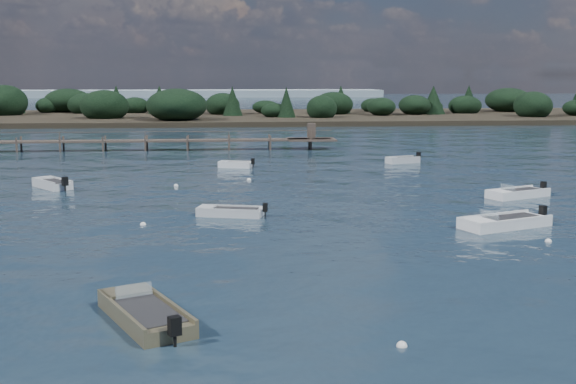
{
  "coord_description": "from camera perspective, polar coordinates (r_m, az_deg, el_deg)",
  "views": [
    {
      "loc": [
        -5.17,
        -27.29,
        7.77
      ],
      "look_at": [
        -1.5,
        14.0,
        1.0
      ],
      "focal_mm": 45.0,
      "sensor_mm": 36.0,
      "label": 1
    }
  ],
  "objects": [
    {
      "name": "buoy_e",
      "position": [
        53.73,
        -3.11,
        0.95
      ],
      "size": [
        0.32,
        0.32,
        0.32
      ],
      "primitive_type": "sphere",
      "color": "white",
      "rests_on": "ground"
    },
    {
      "name": "buoy_extra_b",
      "position": [
        51.39,
        -8.84,
        0.47
      ],
      "size": [
        0.32,
        0.32,
        0.32
      ],
      "primitive_type": "sphere",
      "color": "white",
      "rests_on": "ground"
    },
    {
      "name": "dinghy_mid_grey",
      "position": [
        40.23,
        -4.59,
        -1.69
      ],
      "size": [
        3.98,
        2.27,
        0.99
      ],
      "color": "silver",
      "rests_on": "ground"
    },
    {
      "name": "dinghy_mid_white_a",
      "position": [
        38.76,
        16.72,
        -2.45
      ],
      "size": [
        5.22,
        3.46,
        1.22
      ],
      "color": "white",
      "rests_on": "ground"
    },
    {
      "name": "ground",
      "position": [
        87.79,
        -1.69,
        4.19
      ],
      "size": [
        400.0,
        400.0,
        0.0
      ],
      "primitive_type": "plane",
      "color": "#152431",
      "rests_on": "ground"
    },
    {
      "name": "far_headland",
      "position": [
        130.95,
        8.3,
        6.63
      ],
      "size": [
        190.0,
        40.0,
        5.8
      ],
      "color": "black",
      "rests_on": "ground"
    },
    {
      "name": "jetty",
      "position": [
        77.38,
        -17.46,
        3.82
      ],
      "size": [
        64.5,
        3.2,
        3.4
      ],
      "color": "#4D4138",
      "rests_on": "ground"
    },
    {
      "name": "dinghy_mid_white_b",
      "position": [
        48.45,
        17.68,
        -0.22
      ],
      "size": [
        4.54,
        3.18,
        1.13
      ],
      "color": "white",
      "rests_on": "ground"
    },
    {
      "name": "buoy_a",
      "position": [
        21.56,
        8.98,
        -11.96
      ],
      "size": [
        0.32,
        0.32,
        0.32
      ],
      "primitive_type": "sphere",
      "color": "white",
      "rests_on": "ground"
    },
    {
      "name": "tender_far_white",
      "position": [
        61.08,
        -4.2,
        2.08
      ],
      "size": [
        3.13,
        1.84,
        1.05
      ],
      "color": "white",
      "rests_on": "ground"
    },
    {
      "name": "buoy_b",
      "position": [
        36.08,
        19.87,
        -3.72
      ],
      "size": [
        0.32,
        0.32,
        0.32
      ],
      "primitive_type": "sphere",
      "color": "white",
      "rests_on": "ground"
    },
    {
      "name": "tender_far_grey_b",
      "position": [
        64.87,
        9.05,
        2.42
      ],
      "size": [
        3.37,
        2.12,
        1.14
      ],
      "color": "silver",
      "rests_on": "ground"
    },
    {
      "name": "buoy_c",
      "position": [
        38.43,
        -11.38,
        -2.57
      ],
      "size": [
        0.32,
        0.32,
        0.32
      ],
      "primitive_type": "sphere",
      "color": "white",
      "rests_on": "ground"
    },
    {
      "name": "dinghy_near_olive",
      "position": [
        23.73,
        -11.24,
        -9.61
      ],
      "size": [
        3.53,
        4.93,
        1.21
      ],
      "color": "brown",
      "rests_on": "ground"
    },
    {
      "name": "tender_far_grey",
      "position": [
        52.51,
        -18.12,
        0.49
      ],
      "size": [
        3.24,
        3.6,
        1.25
      ],
      "color": "silver",
      "rests_on": "ground"
    }
  ]
}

